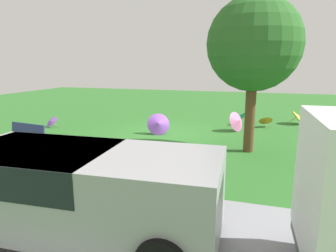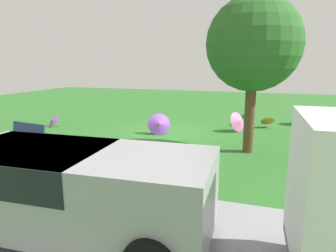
{
  "view_description": "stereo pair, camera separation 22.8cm",
  "coord_description": "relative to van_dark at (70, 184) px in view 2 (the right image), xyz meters",
  "views": [
    {
      "loc": [
        -3.79,
        12.0,
        2.98
      ],
      "look_at": [
        -0.49,
        1.3,
        0.6
      ],
      "focal_mm": 31.69,
      "sensor_mm": 36.0,
      "label": 1
    },
    {
      "loc": [
        -4.01,
        11.93,
        2.98
      ],
      "look_at": [
        -0.49,
        1.3,
        0.6
      ],
      "focal_mm": 31.69,
      "sensor_mm": 36.0,
      "label": 2
    }
  ],
  "objects": [
    {
      "name": "parasol_purple_0",
      "position": [
        6.4,
        -7.36,
        -0.61
      ],
      "size": [
        0.73,
        0.68,
        0.54
      ],
      "color": "tan",
      "rests_on": "ground"
    },
    {
      "name": "parasol_purple_1",
      "position": [
        1.09,
        -7.49,
        -0.45
      ],
      "size": [
        1.11,
        1.04,
        0.93
      ],
      "color": "tan",
      "rests_on": "ground"
    },
    {
      "name": "parasol_orange_0",
      "position": [
        -3.28,
        -10.4,
        -0.56
      ],
      "size": [
        0.75,
        0.69,
        0.6
      ],
      "color": "tan",
      "rests_on": "ground"
    },
    {
      "name": "van_dark",
      "position": [
        0.0,
        0.0,
        0.0
      ],
      "size": [
        4.69,
        2.31,
        1.53
      ],
      "color": "#99999E",
      "rests_on": "ground"
    },
    {
      "name": "shade_tree",
      "position": [
        -2.66,
        -6.08,
        2.65
      ],
      "size": [
        3.05,
        3.05,
        5.11
      ],
      "color": "brown",
      "rests_on": "ground"
    },
    {
      "name": "parasol_pink_0",
      "position": [
        -2.09,
        -9.08,
        -0.45
      ],
      "size": [
        0.97,
        1.03,
        0.92
      ],
      "color": "tan",
      "rests_on": "ground"
    },
    {
      "name": "parasol_yellow_0",
      "position": [
        -4.82,
        -11.6,
        -0.52
      ],
      "size": [
        0.78,
        0.9,
        0.78
      ],
      "color": "tan",
      "rests_on": "ground"
    },
    {
      "name": "parasol_blue_0",
      "position": [
        0.41,
        -4.15,
        -0.6
      ],
      "size": [
        0.8,
        0.78,
        0.55
      ],
      "color": "tan",
      "rests_on": "ground"
    },
    {
      "name": "park_bench",
      "position": [
        4.79,
        -4.27,
        -0.45
      ],
      "size": [
        1.65,
        0.71,
        0.9
      ],
      "color": "navy",
      "rests_on": "ground"
    },
    {
      "name": "ground",
      "position": [
        0.87,
        -7.87,
        -0.91
      ],
      "size": [
        40.0,
        40.0,
        0.0
      ],
      "primitive_type": "plane",
      "color": "#2D6B28"
    },
    {
      "name": "road_strip",
      "position": [
        0.87,
        -0.21,
        -0.91
      ],
      "size": [
        40.0,
        3.7,
        0.01
      ],
      "primitive_type": "cube",
      "color": "gray",
      "rests_on": "ground"
    },
    {
      "name": "parasol_teal_0",
      "position": [
        -2.15,
        -10.7,
        -0.44
      ],
      "size": [
        1.04,
        1.06,
        0.78
      ],
      "color": "tan",
      "rests_on": "ground"
    }
  ]
}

